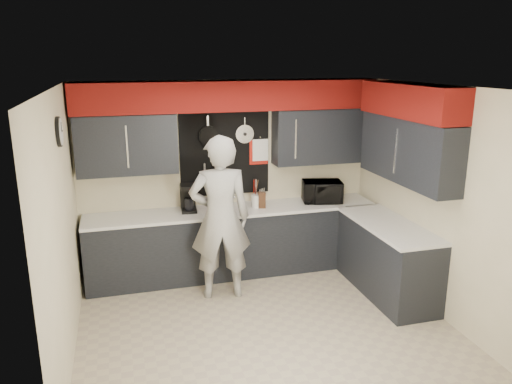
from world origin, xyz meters
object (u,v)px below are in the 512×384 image
object	(u,v)px
microwave	(322,192)
person	(220,218)
utensil_crock	(256,201)
coffee_maker	(188,197)
knife_block	(262,200)

from	to	relation	value
microwave	person	distance (m)	1.69
utensil_crock	person	size ratio (longest dim) A/B	0.09
utensil_crock	coffee_maker	bearing A→B (deg)	175.14
utensil_crock	person	xyz separation A→B (m)	(-0.62, -0.61, 0.00)
microwave	person	xyz separation A→B (m)	(-1.58, -0.61, -0.06)
person	coffee_maker	bearing A→B (deg)	-61.18
microwave	coffee_maker	xyz separation A→B (m)	(-1.86, 0.07, 0.04)
microwave	coffee_maker	bearing A→B (deg)	-169.62
utensil_crock	person	distance (m)	0.87
microwave	knife_block	distance (m)	0.89
utensil_crock	microwave	bearing A→B (deg)	0.45
microwave	knife_block	size ratio (longest dim) A/B	2.50
knife_block	coffee_maker	bearing A→B (deg)	-176.04
microwave	person	world-z (taller)	person
knife_block	utensil_crock	distance (m)	0.08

